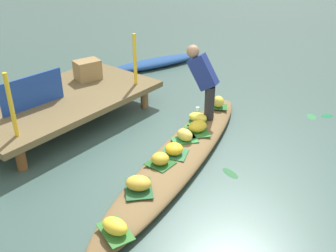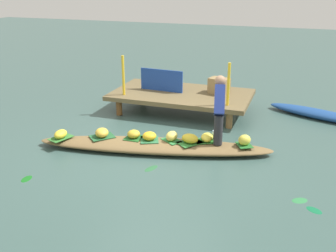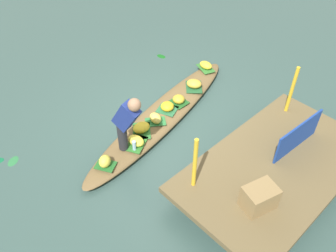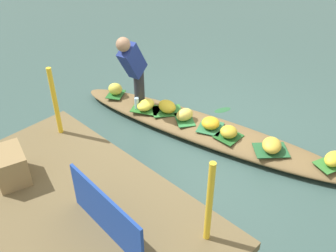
{
  "view_description": "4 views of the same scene",
  "coord_description": "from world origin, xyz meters",
  "px_view_note": "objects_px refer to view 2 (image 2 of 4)",
  "views": [
    {
      "loc": [
        -3.77,
        -2.78,
        3.09
      ],
      "look_at": [
        0.04,
        0.24,
        0.5
      ],
      "focal_mm": 41.86,
      "sensor_mm": 36.0,
      "label": 1
    },
    {
      "loc": [
        2.44,
        -6.23,
        3.01
      ],
      "look_at": [
        0.23,
        0.14,
        0.46
      ],
      "focal_mm": 42.37,
      "sensor_mm": 36.0,
      "label": 2
    },
    {
      "loc": [
        3.41,
        3.74,
        4.47
      ],
      "look_at": [
        0.33,
        0.49,
        0.35
      ],
      "focal_mm": 37.29,
      "sensor_mm": 36.0,
      "label": 3
    },
    {
      "loc": [
        -2.74,
        3.65,
        3.36
      ],
      "look_at": [
        0.18,
        0.61,
        0.38
      ],
      "focal_mm": 41.1,
      "sensor_mm": 36.0,
      "label": 4
    }
  ],
  "objects_px": {
    "banana_bunch_2": "(207,137)",
    "vendor_person": "(219,106)",
    "banana_bunch_4": "(149,136)",
    "produce_crate": "(219,86)",
    "banana_bunch_5": "(61,134)",
    "market_banner": "(161,80)",
    "banana_bunch_0": "(245,140)",
    "banana_bunch_6": "(172,136)",
    "water_bottle": "(214,135)",
    "vendor_boat": "(154,146)",
    "banana_bunch_1": "(102,133)",
    "banana_bunch_3": "(190,138)",
    "banana_bunch_7": "(134,134)",
    "moored_boat": "(319,114)"
  },
  "relations": [
    {
      "from": "vendor_boat",
      "to": "market_banner",
      "type": "distance_m",
      "value": 2.51
    },
    {
      "from": "banana_bunch_6",
      "to": "water_bottle",
      "type": "xyz_separation_m",
      "value": [
        0.73,
        0.28,
        0.0
      ]
    },
    {
      "from": "moored_boat",
      "to": "banana_bunch_3",
      "type": "distance_m",
      "value": 3.55
    },
    {
      "from": "banana_bunch_0",
      "to": "banana_bunch_2",
      "type": "xyz_separation_m",
      "value": [
        -0.67,
        -0.04,
        -0.03
      ]
    },
    {
      "from": "banana_bunch_2",
      "to": "banana_bunch_4",
      "type": "distance_m",
      "value": 1.06
    },
    {
      "from": "market_banner",
      "to": "produce_crate",
      "type": "distance_m",
      "value": 1.36
    },
    {
      "from": "banana_bunch_7",
      "to": "produce_crate",
      "type": "bearing_deg",
      "value": 67.92
    },
    {
      "from": "banana_bunch_2",
      "to": "vendor_person",
      "type": "relative_size",
      "value": 0.26
    },
    {
      "from": "banana_bunch_0",
      "to": "banana_bunch_5",
      "type": "xyz_separation_m",
      "value": [
        -3.28,
        -0.79,
        -0.02
      ]
    },
    {
      "from": "banana_bunch_0",
      "to": "vendor_person",
      "type": "bearing_deg",
      "value": 178.39
    },
    {
      "from": "banana_bunch_3",
      "to": "market_banner",
      "type": "height_order",
      "value": "market_banner"
    },
    {
      "from": "vendor_person",
      "to": "water_bottle",
      "type": "xyz_separation_m",
      "value": [
        -0.08,
        0.04,
        -0.59
      ]
    },
    {
      "from": "banana_bunch_2",
      "to": "banana_bunch_4",
      "type": "xyz_separation_m",
      "value": [
        -1.01,
        -0.3,
        0.01
      ]
    },
    {
      "from": "banana_bunch_6",
      "to": "banana_bunch_7",
      "type": "xyz_separation_m",
      "value": [
        -0.71,
        -0.11,
        -0.01
      ]
    },
    {
      "from": "banana_bunch_5",
      "to": "banana_bunch_7",
      "type": "bearing_deg",
      "value": 19.15
    },
    {
      "from": "banana_bunch_1",
      "to": "banana_bunch_2",
      "type": "height_order",
      "value": "banana_bunch_1"
    },
    {
      "from": "moored_boat",
      "to": "banana_bunch_2",
      "type": "height_order",
      "value": "banana_bunch_2"
    },
    {
      "from": "market_banner",
      "to": "produce_crate",
      "type": "height_order",
      "value": "market_banner"
    },
    {
      "from": "water_bottle",
      "to": "banana_bunch_4",
      "type": "bearing_deg",
      "value": -161.11
    },
    {
      "from": "banana_bunch_2",
      "to": "banana_bunch_3",
      "type": "relative_size",
      "value": 0.98
    },
    {
      "from": "moored_boat",
      "to": "banana_bunch_5",
      "type": "distance_m",
      "value": 5.66
    },
    {
      "from": "moored_boat",
      "to": "produce_crate",
      "type": "bearing_deg",
      "value": -151.93
    },
    {
      "from": "banana_bunch_4",
      "to": "produce_crate",
      "type": "relative_size",
      "value": 0.58
    },
    {
      "from": "banana_bunch_0",
      "to": "market_banner",
      "type": "bearing_deg",
      "value": 139.24
    },
    {
      "from": "banana_bunch_7",
      "to": "water_bottle",
      "type": "bearing_deg",
      "value": 15.27
    },
    {
      "from": "produce_crate",
      "to": "banana_bunch_5",
      "type": "bearing_deg",
      "value": -127.69
    },
    {
      "from": "moored_boat",
      "to": "banana_bunch_5",
      "type": "bearing_deg",
      "value": -123.82
    },
    {
      "from": "moored_boat",
      "to": "banana_bunch_6",
      "type": "height_order",
      "value": "banana_bunch_6"
    },
    {
      "from": "banana_bunch_2",
      "to": "banana_bunch_7",
      "type": "bearing_deg",
      "value": -166.96
    },
    {
      "from": "banana_bunch_3",
      "to": "banana_bunch_6",
      "type": "distance_m",
      "value": 0.35
    },
    {
      "from": "vendor_boat",
      "to": "vendor_person",
      "type": "bearing_deg",
      "value": 6.09
    },
    {
      "from": "produce_crate",
      "to": "banana_bunch_2",
      "type": "bearing_deg",
      "value": -82.8
    },
    {
      "from": "water_bottle",
      "to": "vendor_boat",
      "type": "bearing_deg",
      "value": -158.49
    },
    {
      "from": "banana_bunch_5",
      "to": "banana_bunch_6",
      "type": "relative_size",
      "value": 1.15
    },
    {
      "from": "vendor_boat",
      "to": "water_bottle",
      "type": "height_order",
      "value": "water_bottle"
    },
    {
      "from": "banana_bunch_3",
      "to": "produce_crate",
      "type": "distance_m",
      "value": 2.47
    },
    {
      "from": "banana_bunch_3",
      "to": "vendor_person",
      "type": "distance_m",
      "value": 0.79
    },
    {
      "from": "banana_bunch_1",
      "to": "produce_crate",
      "type": "bearing_deg",
      "value": 59.0
    },
    {
      "from": "banana_bunch_5",
      "to": "banana_bunch_7",
      "type": "xyz_separation_m",
      "value": [
        1.29,
        0.45,
        0.0
      ]
    },
    {
      "from": "banana_bunch_6",
      "to": "water_bottle",
      "type": "bearing_deg",
      "value": 20.94
    },
    {
      "from": "vendor_boat",
      "to": "banana_bunch_0",
      "type": "height_order",
      "value": "banana_bunch_0"
    },
    {
      "from": "banana_bunch_3",
      "to": "banana_bunch_4",
      "type": "height_order",
      "value": "banana_bunch_3"
    },
    {
      "from": "vendor_person",
      "to": "banana_bunch_6",
      "type": "bearing_deg",
      "value": -163.26
    },
    {
      "from": "banana_bunch_4",
      "to": "banana_bunch_7",
      "type": "height_order",
      "value": "same"
    },
    {
      "from": "vendor_person",
      "to": "water_bottle",
      "type": "relative_size",
      "value": 6.31
    },
    {
      "from": "banana_bunch_2",
      "to": "banana_bunch_5",
      "type": "bearing_deg",
      "value": -163.9
    },
    {
      "from": "vendor_boat",
      "to": "banana_bunch_0",
      "type": "distance_m",
      "value": 1.64
    },
    {
      "from": "banana_bunch_1",
      "to": "vendor_person",
      "type": "distance_m",
      "value": 2.24
    },
    {
      "from": "moored_boat",
      "to": "market_banner",
      "type": "xyz_separation_m",
      "value": [
        -3.59,
        -0.56,
        0.62
      ]
    },
    {
      "from": "banana_bunch_0",
      "to": "market_banner",
      "type": "distance_m",
      "value": 3.05
    }
  ]
}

